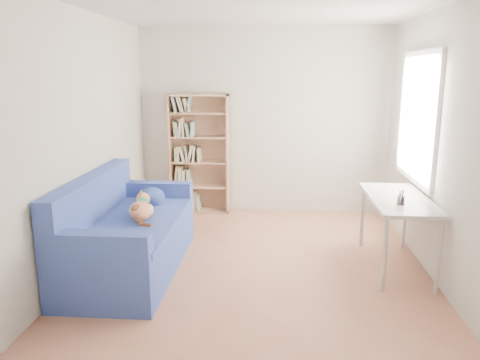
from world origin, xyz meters
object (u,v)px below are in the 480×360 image
(sofa, at_px, (126,235))
(desk, at_px, (398,204))
(bookshelf, at_px, (200,159))
(pen_cup, at_px, (401,199))

(sofa, xyz_separation_m, desk, (2.75, 0.27, 0.32))
(bookshelf, distance_m, desk, 2.97)
(bookshelf, bearing_deg, desk, -38.10)
(pen_cup, bearing_deg, sofa, -179.78)
(desk, bearing_deg, bookshelf, 141.90)
(bookshelf, xyz_separation_m, pen_cup, (2.29, -2.09, 0.02))
(desk, bearing_deg, sofa, -174.34)
(sofa, relative_size, desk, 1.56)
(desk, distance_m, pen_cup, 0.29)
(bookshelf, bearing_deg, sofa, -101.04)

